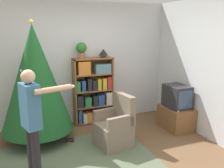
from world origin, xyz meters
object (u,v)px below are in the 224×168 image
at_px(bookshelf, 94,92).
at_px(armchair, 115,128).
at_px(table_lamp, 103,53).
at_px(television, 177,96).
at_px(potted_plant, 81,49).
at_px(standing_person, 32,118).
at_px(christmas_tree, 35,79).

xyz_separation_m(bookshelf, armchair, (0.01, -1.20, -0.37)).
distance_m(bookshelf, table_lamp, 0.87).
relative_size(bookshelf, armchair, 1.56).
height_order(television, potted_plant, potted_plant).
distance_m(television, potted_plant, 2.18).
distance_m(standing_person, potted_plant, 2.25).
height_order(standing_person, table_lamp, table_lamp).
distance_m(television, table_lamp, 1.78).
height_order(christmas_tree, standing_person, christmas_tree).
height_order(standing_person, potted_plant, potted_plant).
distance_m(bookshelf, christmas_tree, 1.40).
bearing_deg(standing_person, bookshelf, 125.77).
bearing_deg(television, christmas_tree, 169.76).
bearing_deg(potted_plant, table_lamp, 0.00).
xyz_separation_m(television, christmas_tree, (-2.70, 0.49, 0.48)).
xyz_separation_m(television, potted_plant, (-1.71, 0.97, 0.93)).
relative_size(bookshelf, standing_person, 0.92).
bearing_deg(armchair, television, 89.90).
height_order(television, standing_person, standing_person).
distance_m(television, standing_person, 3.00).
xyz_separation_m(armchair, potted_plant, (-0.25, 1.21, 1.30)).
distance_m(christmas_tree, armchair, 1.67).
bearing_deg(television, armchair, -170.77).
bearing_deg(table_lamp, armchair, -100.56).
bearing_deg(christmas_tree, table_lamp, 18.23).
xyz_separation_m(bookshelf, table_lamp, (0.23, 0.01, 0.84)).
xyz_separation_m(christmas_tree, armchair, (1.24, -0.72, -0.85)).
xyz_separation_m(television, standing_person, (-2.87, -0.83, 0.23)).
xyz_separation_m(bookshelf, christmas_tree, (-1.23, -0.47, 0.48)).
relative_size(christmas_tree, potted_plant, 6.67).
bearing_deg(christmas_tree, television, -10.24).
distance_m(standing_person, table_lamp, 2.51).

